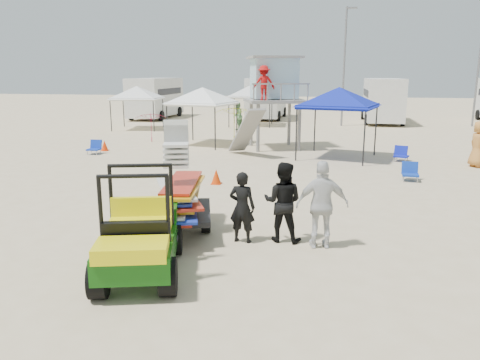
% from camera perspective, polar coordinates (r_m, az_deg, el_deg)
% --- Properties ---
extents(ground, '(140.00, 140.00, 0.00)m').
position_cam_1_polar(ground, '(8.15, -7.84, -13.48)').
color(ground, beige).
rests_on(ground, ground).
extents(utility_cart, '(1.91, 2.80, 1.94)m').
position_cam_1_polar(utility_cart, '(8.64, -12.41, -5.64)').
color(utility_cart, '#0E490B').
rests_on(utility_cart, ground).
extents(surf_trailer, '(1.85, 2.65, 2.29)m').
position_cam_1_polar(surf_trailer, '(10.71, -7.41, -1.65)').
color(surf_trailer, black).
rests_on(surf_trailer, ground).
extents(man_left, '(0.60, 0.42, 1.57)m').
position_cam_1_polar(man_left, '(10.09, 0.26, -3.34)').
color(man_left, black).
rests_on(man_left, ground).
extents(man_mid, '(0.91, 0.74, 1.76)m').
position_cam_1_polar(man_mid, '(10.18, 5.24, -2.68)').
color(man_mid, black).
rests_on(man_mid, ground).
extents(man_right, '(1.16, 0.65, 1.86)m').
position_cam_1_polar(man_right, '(9.88, 10.00, -3.00)').
color(man_right, silver).
rests_on(man_right, ground).
extents(lifeguard_tower, '(3.44, 3.44, 4.32)m').
position_cam_1_polar(lifeguard_tower, '(23.11, 4.12, 11.85)').
color(lifeguard_tower, gray).
rests_on(lifeguard_tower, ground).
extents(canopy_blue, '(3.56, 3.56, 3.45)m').
position_cam_1_polar(canopy_blue, '(20.62, 12.00, 10.62)').
color(canopy_blue, black).
rests_on(canopy_blue, ground).
extents(canopy_white_a, '(3.31, 3.31, 3.33)m').
position_cam_1_polar(canopy_white_a, '(24.15, -4.61, 10.86)').
color(canopy_white_a, black).
rests_on(canopy_white_a, ground).
extents(canopy_white_b, '(3.30, 3.30, 3.21)m').
position_cam_1_polar(canopy_white_b, '(31.89, -12.49, 10.86)').
color(canopy_white_b, black).
rests_on(canopy_white_b, ground).
extents(canopy_white_c, '(3.17, 3.17, 3.25)m').
position_cam_1_polar(canopy_white_c, '(33.34, 1.38, 11.28)').
color(canopy_white_c, black).
rests_on(canopy_white_c, ground).
extents(umbrella_a, '(1.87, 1.90, 1.59)m').
position_cam_1_polar(umbrella_a, '(25.66, -10.80, 6.33)').
color(umbrella_a, '#C1143D').
rests_on(umbrella_a, ground).
extents(umbrella_b, '(2.49, 2.52, 1.92)m').
position_cam_1_polar(umbrella_b, '(25.23, -0.71, 6.83)').
color(umbrella_b, '#EEFA16').
rests_on(umbrella_b, ground).
extents(cone_near, '(0.34, 0.34, 0.50)m').
position_cam_1_polar(cone_near, '(15.59, -2.92, 0.42)').
color(cone_near, red).
rests_on(cone_near, ground).
extents(cone_far, '(0.34, 0.34, 0.50)m').
position_cam_1_polar(cone_far, '(23.29, -16.18, 4.06)').
color(cone_far, '#F63507').
rests_on(cone_far, ground).
extents(beach_chair_a, '(0.56, 0.59, 0.64)m').
position_cam_1_polar(beach_chair_a, '(22.49, -17.28, 3.85)').
color(beach_chair_a, '#0F31AB').
rests_on(beach_chair_a, ground).
extents(beach_chair_b, '(0.58, 0.62, 0.64)m').
position_cam_1_polar(beach_chair_b, '(17.10, 20.03, 0.98)').
color(beach_chair_b, '#0F33A4').
rests_on(beach_chair_b, ground).
extents(beach_chair_c, '(0.68, 0.75, 0.64)m').
position_cam_1_polar(beach_chair_c, '(20.81, 19.03, 3.05)').
color(beach_chair_c, '#101DAD').
rests_on(beach_chair_c, ground).
extents(rv_far_left, '(2.64, 6.80, 3.25)m').
position_cam_1_polar(rv_far_left, '(39.65, -10.25, 10.03)').
color(rv_far_left, silver).
rests_on(rv_far_left, ground).
extents(rv_mid_left, '(2.65, 6.50, 3.25)m').
position_cam_1_polar(rv_mid_left, '(38.80, 3.26, 10.15)').
color(rv_mid_left, silver).
rests_on(rv_mid_left, ground).
extents(rv_mid_right, '(2.64, 7.00, 3.25)m').
position_cam_1_polar(rv_mid_right, '(37.08, 17.01, 9.50)').
color(rv_mid_right, silver).
rests_on(rv_mid_right, ground).
extents(light_pole_left, '(0.14, 0.14, 8.00)m').
position_cam_1_polar(light_pole_left, '(33.88, 12.56, 13.21)').
color(light_pole_left, slate).
rests_on(light_pole_left, ground).
extents(light_pole_right, '(0.14, 0.14, 8.00)m').
position_cam_1_polar(light_pole_right, '(36.64, 27.05, 12.10)').
color(light_pole_right, slate).
rests_on(light_pole_right, ground).
extents(distant_beachgoers, '(12.67, 11.56, 1.81)m').
position_cam_1_polar(distant_beachgoers, '(25.44, 9.63, 6.57)').
color(distant_beachgoers, '#C27C37').
rests_on(distant_beachgoers, ground).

